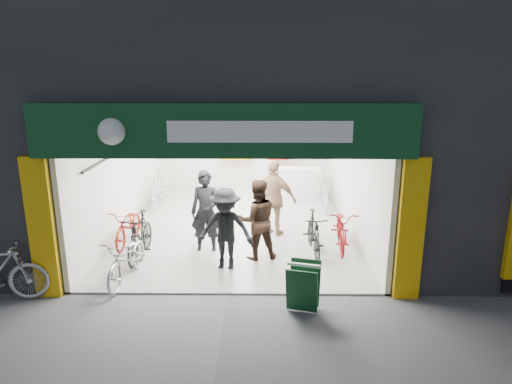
{
  "coord_description": "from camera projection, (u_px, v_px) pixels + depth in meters",
  "views": [
    {
      "loc": [
        0.62,
        -7.6,
        4.03
      ],
      "look_at": [
        0.52,
        1.5,
        1.57
      ],
      "focal_mm": 32.0,
      "sensor_mm": 36.0,
      "label": 1
    }
  ],
  "objects": [
    {
      "name": "ground",
      "position": [
        227.0,
        295.0,
        8.4
      ],
      "size": [
        60.0,
        60.0,
        0.0
      ],
      "primitive_type": "plane",
      "color": "#56565B",
      "rests_on": "ground"
    },
    {
      "name": "building",
      "position": [
        272.0,
        58.0,
        12.08
      ],
      "size": [
        17.0,
        10.27,
        8.0
      ],
      "color": "#232326",
      "rests_on": "ground"
    },
    {
      "name": "bike_left_front",
      "position": [
        127.0,
        258.0,
        8.88
      ],
      "size": [
        0.8,
        1.82,
        0.93
      ],
      "primitive_type": "imported",
      "rotation": [
        0.0,
        0.0,
        -0.11
      ],
      "color": "#A7A6AB",
      "rests_on": "ground"
    },
    {
      "name": "bike_left_midfront",
      "position": [
        140.0,
        236.0,
        9.92
      ],
      "size": [
        0.55,
        1.73,
        1.03
      ],
      "primitive_type": "imported",
      "rotation": [
        0.0,
        0.0,
        -0.04
      ],
      "color": "black",
      "rests_on": "ground"
    },
    {
      "name": "bike_left_midback",
      "position": [
        129.0,
        226.0,
        10.75
      ],
      "size": [
        0.66,
        1.73,
        0.9
      ],
      "primitive_type": "imported",
      "rotation": [
        0.0,
        0.0,
        -0.04
      ],
      "color": "maroon",
      "rests_on": "ground"
    },
    {
      "name": "bike_left_back",
      "position": [
        157.0,
        189.0,
        13.66
      ],
      "size": [
        0.62,
        1.86,
        1.1
      ],
      "primitive_type": "imported",
      "rotation": [
        0.0,
        0.0,
        0.05
      ],
      "color": "#B0B0B5",
      "rests_on": "ground"
    },
    {
      "name": "bike_right_front",
      "position": [
        314.0,
        234.0,
        10.13
      ],
      "size": [
        0.53,
        1.65,
        0.98
      ],
      "primitive_type": "imported",
      "rotation": [
        0.0,
        0.0,
        0.04
      ],
      "color": "black",
      "rests_on": "ground"
    },
    {
      "name": "bike_right_mid",
      "position": [
        341.0,
        228.0,
        10.53
      ],
      "size": [
        0.8,
        1.87,
        0.96
      ],
      "primitive_type": "imported",
      "rotation": [
        0.0,
        0.0,
        -0.09
      ],
      "color": "maroon",
      "rests_on": "ground"
    },
    {
      "name": "bike_right_back",
      "position": [
        325.0,
        194.0,
        13.38
      ],
      "size": [
        0.54,
        1.65,
        0.98
      ],
      "primitive_type": "imported",
      "rotation": [
        0.0,
        0.0,
        -0.05
      ],
      "color": "#ACACB1",
      "rests_on": "ground"
    },
    {
      "name": "customer_a",
      "position": [
        206.0,
        212.0,
        10.17
      ],
      "size": [
        0.69,
        0.45,
        1.88
      ],
      "primitive_type": "imported",
      "rotation": [
        0.0,
        0.0,
        -0.0
      ],
      "color": "black",
      "rests_on": "ground"
    },
    {
      "name": "customer_b",
      "position": [
        257.0,
        220.0,
        9.77
      ],
      "size": [
        1.0,
        0.85,
        1.79
      ],
      "primitive_type": "imported",
      "rotation": [
        0.0,
        0.0,
        3.36
      ],
      "color": "#322017",
      "rests_on": "ground"
    },
    {
      "name": "customer_c",
      "position": [
        225.0,
        229.0,
        9.26
      ],
      "size": [
        1.19,
        0.76,
        1.75
      ],
      "primitive_type": "imported",
      "rotation": [
        0.0,
        0.0,
        -0.1
      ],
      "color": "black",
      "rests_on": "ground"
    },
    {
      "name": "customer_d",
      "position": [
        274.0,
        199.0,
        11.12
      ],
      "size": [
        1.22,
        0.89,
        1.93
      ],
      "primitive_type": "imported",
      "rotation": [
        0.0,
        0.0,
        2.72
      ],
      "color": "#977858",
      "rests_on": "ground"
    },
    {
      "name": "sandwich_board",
      "position": [
        303.0,
        285.0,
        7.78
      ],
      "size": [
        0.65,
        0.66,
        0.83
      ],
      "rotation": [
        0.0,
        0.0,
        -0.26
      ],
      "color": "#0D371A",
      "rests_on": "ground"
    }
  ]
}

